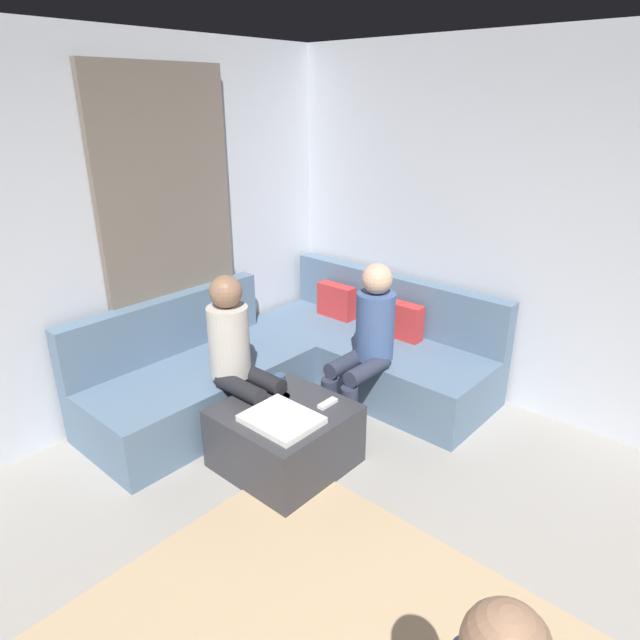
{
  "coord_description": "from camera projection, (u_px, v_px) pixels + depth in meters",
  "views": [
    {
      "loc": [
        0.7,
        -0.99,
        2.28
      ],
      "look_at": [
        -1.63,
        1.63,
        0.85
      ],
      "focal_mm": 31.0,
      "sensor_mm": 36.0,
      "label": 1
    }
  ],
  "objects": [
    {
      "name": "game_remote",
      "position": [
        328.0,
        403.0,
        3.57
      ],
      "size": [
        0.05,
        0.15,
        0.02
      ],
      "primitive_type": "cube",
      "color": "white",
      "rests_on": "ottoman"
    },
    {
      "name": "person_on_couch_side",
      "position": [
        239.0,
        355.0,
        3.72
      ],
      "size": [
        0.6,
        0.3,
        1.2
      ],
      "rotation": [
        0.0,
        0.0,
        -1.57
      ],
      "color": "black",
      "rests_on": "ground_plane"
    },
    {
      "name": "person_on_couch_back",
      "position": [
        367.0,
        339.0,
        3.96
      ],
      "size": [
        0.3,
        0.6,
        1.2
      ],
      "rotation": [
        0.0,
        0.0,
        3.14
      ],
      "color": "#2D3347",
      "rests_on": "ground_plane"
    },
    {
      "name": "folded_blanket",
      "position": [
        282.0,
        419.0,
        3.38
      ],
      "size": [
        0.44,
        0.36,
        0.04
      ],
      "primitive_type": "cube",
      "color": "white",
      "rests_on": "ottoman"
    },
    {
      "name": "ottoman",
      "position": [
        285.0,
        436.0,
        3.62
      ],
      "size": [
        0.76,
        0.76,
        0.42
      ],
      "primitive_type": "cube",
      "color": "#333338",
      "rests_on": "ground_plane"
    },
    {
      "name": "sectional_couch",
      "position": [
        299.0,
        363.0,
        4.46
      ],
      "size": [
        2.1,
        2.55,
        0.87
      ],
      "color": "slate",
      "rests_on": "ground_plane"
    },
    {
      "name": "curtain_panel",
      "position": [
        171.0,
        243.0,
        4.16
      ],
      "size": [
        0.06,
        1.1,
        2.5
      ],
      "primitive_type": "cube",
      "color": "#726659",
      "rests_on": "ground_plane"
    },
    {
      "name": "coffee_mug",
      "position": [
        280.0,
        381.0,
        3.78
      ],
      "size": [
        0.08,
        0.08,
        0.1
      ],
      "primitive_type": "cylinder",
      "color": "#334C72",
      "rests_on": "ottoman"
    }
  ]
}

